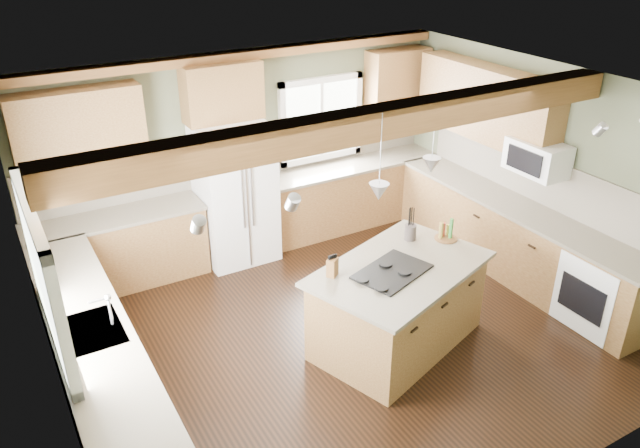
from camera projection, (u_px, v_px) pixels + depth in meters
floor at (343, 332)px, 6.77m from camera, size 5.60×5.60×0.00m
ceiling at (348, 97)px, 5.60m from camera, size 5.60×5.60×0.00m
wall_back at (243, 150)px, 8.12m from camera, size 5.60×0.00×5.60m
wall_left at (45, 306)px, 4.93m from camera, size 0.00×5.00×5.00m
wall_right at (544, 173)px, 7.43m from camera, size 0.00×5.00×5.00m
ceiling_beam at (373, 123)px, 5.33m from camera, size 5.55×0.26×0.26m
soffit_trim at (241, 55)px, 7.48m from camera, size 5.55×0.20×0.10m
backsplash_back at (244, 157)px, 8.15m from camera, size 5.58×0.03×0.58m
backsplash_right at (539, 178)px, 7.50m from camera, size 0.03×3.70×0.58m
base_cab_back_left at (120, 251)px, 7.47m from camera, size 2.02×0.60×0.88m
counter_back_left at (114, 217)px, 7.27m from camera, size 2.06×0.64×0.04m
base_cab_back_right at (351, 195)px, 8.94m from camera, size 2.62×0.60×0.88m
counter_back_right at (351, 165)px, 8.73m from camera, size 2.66×0.64×0.04m
base_cab_left at (100, 374)px, 5.50m from camera, size 0.60×3.70×0.88m
counter_left at (91, 332)px, 5.29m from camera, size 0.64×3.74×0.04m
base_cab_right at (512, 240)px, 7.72m from camera, size 0.60×3.70×0.88m
counter_right at (518, 207)px, 7.52m from camera, size 0.64×3.74×0.04m
upper_cab_back_left at (79, 130)px, 6.80m from camera, size 1.40×0.35×0.90m
upper_cab_over_fridge at (222, 92)px, 7.46m from camera, size 0.96×0.35×0.70m
upper_cab_right at (486, 103)px, 7.76m from camera, size 0.35×2.20×0.90m
upper_cab_back_corner at (397, 82)px, 8.71m from camera, size 0.90×0.35×0.90m
window_left at (41, 275)px, 4.87m from camera, size 0.04×1.60×1.05m
window_back at (320, 119)px, 8.50m from camera, size 1.10×0.04×1.00m
sink at (91, 331)px, 5.29m from camera, size 0.50×0.65×0.03m
faucet at (110, 311)px, 5.30m from camera, size 0.02×0.02×0.28m
oven at (601, 291)px, 6.72m from camera, size 0.60×0.72×0.84m
microwave at (537, 157)px, 7.18m from camera, size 0.40×0.70×0.38m
pendant_left at (379, 192)px, 5.49m from camera, size 0.18×0.18×0.16m
pendant_right at (431, 165)px, 6.07m from camera, size 0.18×0.18×0.16m
refrigerator at (235, 193)px, 7.87m from camera, size 0.90×0.74×1.80m
island at (398, 307)px, 6.43m from camera, size 1.96×1.54×0.88m
island_top at (400, 269)px, 6.22m from camera, size 2.10×1.69×0.04m
cooktop at (392, 272)px, 6.11m from camera, size 0.86×0.71×0.02m
knife_block at (332, 267)px, 6.02m from camera, size 0.14×0.13×0.19m
utensil_crock at (410, 232)px, 6.70m from camera, size 0.17×0.17×0.17m
bottle_tray at (447, 230)px, 6.69m from camera, size 0.34×0.34×0.23m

